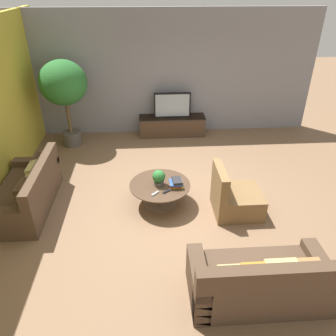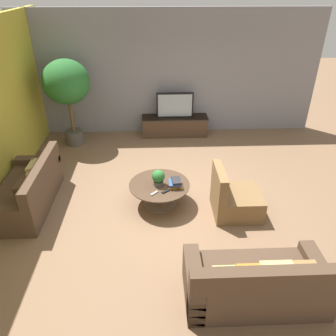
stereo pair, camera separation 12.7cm
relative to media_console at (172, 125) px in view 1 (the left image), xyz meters
name	(u,v)px [view 1 (the left image)]	position (x,y,z in m)	size (l,w,h in m)	color
ground_plane	(178,201)	(-0.12, -2.94, -0.25)	(24.00, 24.00, 0.00)	brown
back_wall_stone	(167,74)	(-0.12, 0.32, 1.25)	(7.40, 0.12, 3.00)	gray
media_console	(172,125)	(0.00, 0.00, 0.00)	(1.68, 0.50, 0.49)	#473323
television	(172,105)	(0.00, 0.00, 0.54)	(0.92, 0.13, 0.63)	black
coffee_table	(160,190)	(-0.45, -3.01, 0.04)	(1.07, 1.07, 0.42)	#756656
couch_by_wall	(28,193)	(-2.77, -2.95, 0.04)	(0.84, 1.81, 0.84)	#4C3828
couch_near_entry	(260,282)	(0.71, -5.12, 0.04)	(1.75, 0.84, 0.84)	#4C3828
armchair_wicker	(234,198)	(0.82, -3.31, 0.02)	(0.80, 0.76, 0.86)	brown
potted_palm_tall	(64,86)	(-2.49, -0.42, 1.20)	(1.07, 1.07, 2.03)	#514C47
potted_plant_tabletop	(159,178)	(-0.47, -3.03, 0.32)	(0.23, 0.23, 0.29)	#514C47
book_stack	(176,183)	(-0.17, -3.08, 0.23)	(0.25, 0.27, 0.14)	gold
remote_black	(167,191)	(-0.35, -3.25, 0.17)	(0.04, 0.16, 0.02)	black
remote_silver	(155,193)	(-0.54, -3.30, 0.17)	(0.04, 0.16, 0.02)	gray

